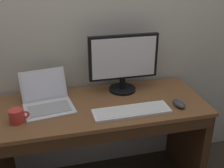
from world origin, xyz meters
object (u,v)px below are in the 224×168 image
(external_monitor, at_px, (123,61))
(laptop_silver, at_px, (47,99))
(wired_keyboard, at_px, (132,111))
(computer_mouse, at_px, (179,103))
(coffee_mug, at_px, (17,116))

(external_monitor, bearing_deg, laptop_silver, -170.91)
(laptop_silver, relative_size, wired_keyboard, 0.74)
(laptop_silver, bearing_deg, wired_keyboard, -23.61)
(computer_mouse, distance_m, coffee_mug, 1.03)
(external_monitor, height_order, computer_mouse, external_monitor)
(coffee_mug, bearing_deg, external_monitor, 19.43)
(laptop_silver, height_order, coffee_mug, laptop_silver)
(laptop_silver, relative_size, external_monitor, 0.74)
(external_monitor, distance_m, computer_mouse, 0.48)
(laptop_silver, bearing_deg, computer_mouse, -14.38)
(laptop_silver, xyz_separation_m, computer_mouse, (0.84, -0.22, -0.03))
(external_monitor, xyz_separation_m, wired_keyboard, (-0.03, -0.31, -0.22))
(wired_keyboard, relative_size, coffee_mug, 4.17)
(coffee_mug, bearing_deg, laptop_silver, 42.87)
(laptop_silver, bearing_deg, coffee_mug, -137.13)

